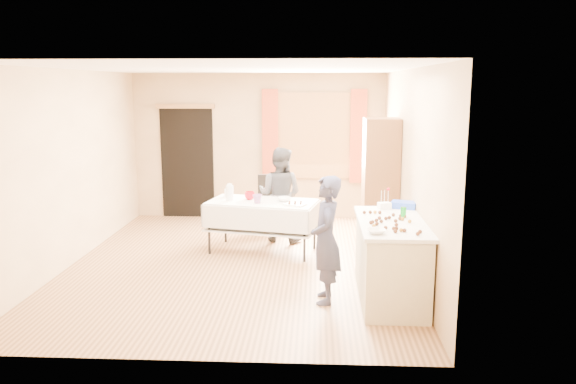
# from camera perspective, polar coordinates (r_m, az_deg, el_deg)

# --- Properties ---
(floor) EXTENTS (4.50, 5.50, 0.02)m
(floor) POSITION_cam_1_polar(r_m,az_deg,el_deg) (7.74, -5.03, -7.31)
(floor) COLOR #9E7047
(floor) RESTS_ON ground
(ceiling) EXTENTS (4.50, 5.50, 0.02)m
(ceiling) POSITION_cam_1_polar(r_m,az_deg,el_deg) (7.36, -5.38, 12.46)
(ceiling) COLOR white
(ceiling) RESTS_ON floor
(wall_back) EXTENTS (4.50, 0.02, 2.60)m
(wall_back) POSITION_cam_1_polar(r_m,az_deg,el_deg) (10.16, -3.02, 4.63)
(wall_back) COLOR tan
(wall_back) RESTS_ON floor
(wall_front) EXTENTS (4.50, 0.02, 2.60)m
(wall_front) POSITION_cam_1_polar(r_m,az_deg,el_deg) (4.77, -9.84, -2.61)
(wall_front) COLOR tan
(wall_front) RESTS_ON floor
(wall_left) EXTENTS (0.02, 5.50, 2.60)m
(wall_left) POSITION_cam_1_polar(r_m,az_deg,el_deg) (8.07, -21.30, 2.29)
(wall_left) COLOR tan
(wall_left) RESTS_ON floor
(wall_right) EXTENTS (0.02, 5.50, 2.60)m
(wall_right) POSITION_cam_1_polar(r_m,az_deg,el_deg) (7.46, 12.25, 2.15)
(wall_right) COLOR tan
(wall_right) RESTS_ON floor
(window_frame) EXTENTS (1.32, 0.06, 1.52)m
(window_frame) POSITION_cam_1_polar(r_m,az_deg,el_deg) (10.04, 2.66, 5.71)
(window_frame) COLOR olive
(window_frame) RESTS_ON wall_back
(window_pane) EXTENTS (1.20, 0.02, 1.40)m
(window_pane) POSITION_cam_1_polar(r_m,az_deg,el_deg) (10.03, 2.66, 5.71)
(window_pane) COLOR white
(window_pane) RESTS_ON wall_back
(curtain_left) EXTENTS (0.28, 0.06, 1.65)m
(curtain_left) POSITION_cam_1_polar(r_m,az_deg,el_deg) (10.03, -1.83, 5.71)
(curtain_left) COLOR #AC4124
(curtain_left) RESTS_ON wall_back
(curtain_right) EXTENTS (0.28, 0.06, 1.65)m
(curtain_right) POSITION_cam_1_polar(r_m,az_deg,el_deg) (10.02, 7.14, 5.63)
(curtain_right) COLOR #AC4124
(curtain_right) RESTS_ON wall_back
(doorway) EXTENTS (0.95, 0.04, 2.00)m
(doorway) POSITION_cam_1_polar(r_m,az_deg,el_deg) (10.38, -10.18, 2.94)
(doorway) COLOR black
(doorway) RESTS_ON floor
(door_lintel) EXTENTS (1.05, 0.06, 0.08)m
(door_lintel) POSITION_cam_1_polar(r_m,az_deg,el_deg) (10.26, -10.41, 8.57)
(door_lintel) COLOR olive
(door_lintel) RESTS_ON wall_back
(cabinet) EXTENTS (0.50, 0.60, 1.92)m
(cabinet) POSITION_cam_1_polar(r_m,az_deg,el_deg) (8.38, 9.35, 0.83)
(cabinet) COLOR brown
(cabinet) RESTS_ON floor
(counter) EXTENTS (0.73, 1.54, 0.91)m
(counter) POSITION_cam_1_polar(r_m,az_deg,el_deg) (6.46, 10.36, -6.85)
(counter) COLOR #BFB899
(counter) RESTS_ON floor
(party_table) EXTENTS (1.70, 1.11, 0.75)m
(party_table) POSITION_cam_1_polar(r_m,az_deg,el_deg) (8.14, -2.60, -3.03)
(party_table) COLOR black
(party_table) RESTS_ON floor
(chair) EXTENTS (0.47, 0.47, 0.94)m
(chair) POSITION_cam_1_polar(r_m,az_deg,el_deg) (9.25, -1.70, -2.38)
(chair) COLOR black
(chair) RESTS_ON floor
(girl) EXTENTS (0.54, 0.37, 1.43)m
(girl) POSITION_cam_1_polar(r_m,az_deg,el_deg) (6.23, 3.88, -4.86)
(girl) COLOR #272944
(girl) RESTS_ON floor
(woman) EXTENTS (1.03, 0.96, 1.46)m
(woman) POSITION_cam_1_polar(r_m,az_deg,el_deg) (8.64, -0.83, -0.27)
(woman) COLOR black
(woman) RESTS_ON floor
(soda_can) EXTENTS (0.07, 0.07, 0.12)m
(soda_can) POSITION_cam_1_polar(r_m,az_deg,el_deg) (6.50, 11.63, -2.05)
(soda_can) COLOR #139123
(soda_can) RESTS_ON counter
(mixing_bowl) EXTENTS (0.28, 0.28, 0.05)m
(mixing_bowl) POSITION_cam_1_polar(r_m,az_deg,el_deg) (5.78, 8.94, -3.96)
(mixing_bowl) COLOR white
(mixing_bowl) RESTS_ON counter
(foam_block) EXTENTS (0.17, 0.14, 0.08)m
(foam_block) POSITION_cam_1_polar(r_m,az_deg,el_deg) (6.92, 9.76, -1.39)
(foam_block) COLOR white
(foam_block) RESTS_ON counter
(blue_basket) EXTENTS (0.35, 0.28, 0.08)m
(blue_basket) POSITION_cam_1_polar(r_m,az_deg,el_deg) (7.02, 11.69, -1.28)
(blue_basket) COLOR blue
(blue_basket) RESTS_ON counter
(pitcher) EXTENTS (0.15, 0.15, 0.22)m
(pitcher) POSITION_cam_1_polar(r_m,az_deg,el_deg) (8.13, -5.94, -0.10)
(pitcher) COLOR silver
(pitcher) RESTS_ON party_table
(cup_red) EXTENTS (0.28, 0.28, 0.12)m
(cup_red) POSITION_cam_1_polar(r_m,az_deg,el_deg) (8.19, -3.92, -0.37)
(cup_red) COLOR red
(cup_red) RESTS_ON party_table
(cup_rainbow) EXTENTS (0.20, 0.20, 0.12)m
(cup_rainbow) POSITION_cam_1_polar(r_m,az_deg,el_deg) (7.93, -3.14, -0.70)
(cup_rainbow) COLOR red
(cup_rainbow) RESTS_ON party_table
(small_bowl) EXTENTS (0.20, 0.20, 0.06)m
(small_bowl) POSITION_cam_1_polar(r_m,az_deg,el_deg) (8.05, -0.41, -0.74)
(small_bowl) COLOR white
(small_bowl) RESTS_ON party_table
(pastry_tray) EXTENTS (0.34, 0.31, 0.02)m
(pastry_tray) POSITION_cam_1_polar(r_m,az_deg,el_deg) (7.80, 0.73, -1.27)
(pastry_tray) COLOR white
(pastry_tray) RESTS_ON party_table
(bottle) EXTENTS (0.12, 0.13, 0.18)m
(bottle) POSITION_cam_1_polar(r_m,az_deg,el_deg) (8.42, -6.12, 0.12)
(bottle) COLOR white
(bottle) RESTS_ON party_table
(cake_balls) EXTENTS (0.54, 1.00, 0.04)m
(cake_balls) POSITION_cam_1_polar(r_m,az_deg,el_deg) (6.22, 10.30, -2.96)
(cake_balls) COLOR #3F2314
(cake_balls) RESTS_ON counter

